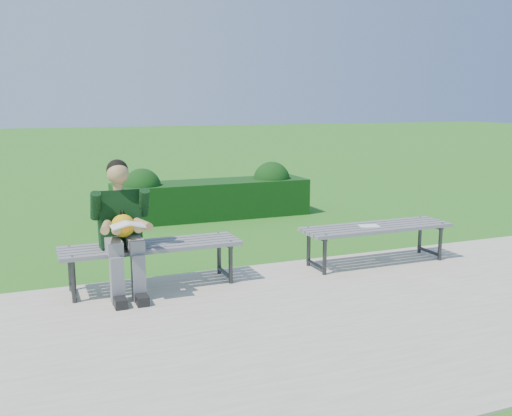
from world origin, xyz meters
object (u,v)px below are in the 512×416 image
hedge (213,196)px  paper_sheet (369,226)px  seated_boy (122,225)px  bench_right (376,230)px  bench_left (151,249)px

hedge → paper_sheet: 3.50m
paper_sheet → seated_boy: bearing=179.8°
hedge → paper_sheet: bearing=-76.7°
bench_right → paper_sheet: bench_right is taller
hedge → bench_right: bearing=-75.1°
bench_right → hedge: bearing=104.9°
hedge → seated_boy: seated_boy is taller
seated_boy → bench_right: bearing=-0.2°
hedge → paper_sheet: size_ratio=12.76×
hedge → bench_left: 3.72m
hedge → bench_left: (-1.70, -3.30, 0.05)m
bench_right → seated_boy: (-2.91, 0.01, 0.30)m
paper_sheet → bench_left: bearing=177.7°
hedge → bench_left: size_ratio=1.79×
seated_boy → hedge: bearing=59.4°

